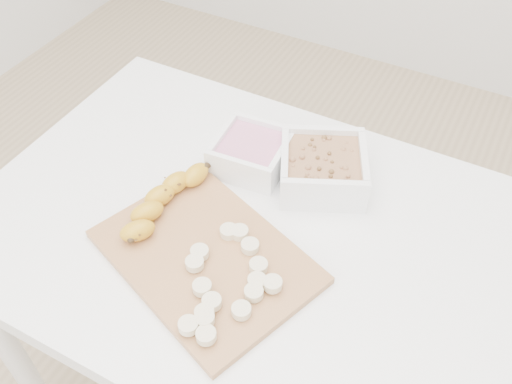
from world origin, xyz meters
The scene contains 6 objects.
table centered at (0.00, 0.00, 0.65)m, with size 1.00×0.70×0.75m.
bowl_yogurt centered at (-0.07, 0.14, 0.78)m, with size 0.15×0.15×0.06m.
bowl_granola centered at (0.07, 0.16, 0.79)m, with size 0.21×0.21×0.07m.
cutting_board centered at (-0.03, -0.10, 0.76)m, with size 0.36×0.25×0.01m, color tan.
banana centered at (-0.15, -0.05, 0.78)m, with size 0.06×0.21×0.04m, color #BF8819, non-canonical shape.
banana_slices centered at (0.04, -0.14, 0.78)m, with size 0.17×0.23×0.02m.
Camera 1 is at (0.32, -0.58, 1.53)m, focal length 40.00 mm.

